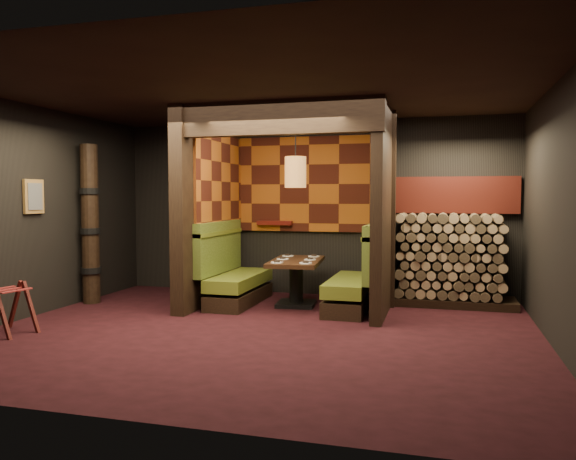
# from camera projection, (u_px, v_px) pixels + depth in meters

# --- Properties ---
(floor) EXTENTS (6.50, 5.50, 0.02)m
(floor) POSITION_uv_depth(u_px,v_px,m) (259.00, 333.00, 6.68)
(floor) COLOR black
(floor) RESTS_ON ground
(ceiling) EXTENTS (6.50, 5.50, 0.02)m
(ceiling) POSITION_uv_depth(u_px,v_px,m) (258.00, 90.00, 6.51)
(ceiling) COLOR black
(ceiling) RESTS_ON ground
(wall_back) EXTENTS (6.50, 0.02, 2.85)m
(wall_back) POSITION_uv_depth(u_px,v_px,m) (311.00, 208.00, 9.25)
(wall_back) COLOR black
(wall_back) RESTS_ON ground
(wall_front) EXTENTS (6.50, 0.02, 2.85)m
(wall_front) POSITION_uv_depth(u_px,v_px,m) (135.00, 225.00, 3.94)
(wall_front) COLOR black
(wall_front) RESTS_ON ground
(wall_left) EXTENTS (0.02, 5.50, 2.85)m
(wall_left) POSITION_uv_depth(u_px,v_px,m) (26.00, 211.00, 7.46)
(wall_left) COLOR black
(wall_left) RESTS_ON ground
(wall_right) EXTENTS (0.02, 5.50, 2.85)m
(wall_right) POSITION_uv_depth(u_px,v_px,m) (561.00, 216.00, 5.73)
(wall_right) COLOR black
(wall_right) RESTS_ON ground
(partition_left) EXTENTS (0.20, 2.20, 2.85)m
(partition_left) POSITION_uv_depth(u_px,v_px,m) (209.00, 209.00, 8.54)
(partition_left) COLOR black
(partition_left) RESTS_ON floor
(partition_right) EXTENTS (0.15, 2.10, 2.85)m
(partition_right) POSITION_uv_depth(u_px,v_px,m) (385.00, 210.00, 7.89)
(partition_right) COLOR black
(partition_right) RESTS_ON floor
(header_beam) EXTENTS (2.85, 0.18, 0.44)m
(header_beam) POSITION_uv_depth(u_px,v_px,m) (274.00, 118.00, 7.20)
(header_beam) COLOR black
(header_beam) RESTS_ON partition_left
(tapa_back_panel) EXTENTS (2.40, 0.06, 1.55)m
(tapa_back_panel) POSITION_uv_depth(u_px,v_px,m) (309.00, 184.00, 9.19)
(tapa_back_panel) COLOR #974913
(tapa_back_panel) RESTS_ON wall_back
(tapa_side_panel) EXTENTS (0.04, 1.85, 1.45)m
(tapa_side_panel) POSITION_uv_depth(u_px,v_px,m) (220.00, 182.00, 8.65)
(tapa_side_panel) COLOR #974913
(tapa_side_panel) RESTS_ON partition_left
(lacquer_shelf) EXTENTS (0.60, 0.12, 0.07)m
(lacquer_shelf) POSITION_uv_depth(u_px,v_px,m) (275.00, 223.00, 9.32)
(lacquer_shelf) COLOR #54120D
(lacquer_shelf) RESTS_ON wall_back
(booth_bench_left) EXTENTS (0.68, 1.60, 1.14)m
(booth_bench_left) POSITION_uv_depth(u_px,v_px,m) (233.00, 277.00, 8.50)
(booth_bench_left) COLOR black
(booth_bench_left) RESTS_ON floor
(booth_bench_right) EXTENTS (0.68, 1.60, 1.14)m
(booth_bench_right) POSITION_uv_depth(u_px,v_px,m) (357.00, 282.00, 8.00)
(booth_bench_right) COLOR black
(booth_bench_right) RESTS_ON floor
(dining_table) EXTENTS (0.83, 1.36, 0.69)m
(dining_table) POSITION_uv_depth(u_px,v_px,m) (296.00, 275.00, 8.29)
(dining_table) COLOR black
(dining_table) RESTS_ON floor
(place_settings) EXTENTS (0.67, 1.11, 0.03)m
(place_settings) POSITION_uv_depth(u_px,v_px,m) (296.00, 259.00, 8.28)
(place_settings) COLOR white
(place_settings) RESTS_ON dining_table
(pendant_lamp) EXTENTS (0.31, 0.31, 1.10)m
(pendant_lamp) POSITION_uv_depth(u_px,v_px,m) (295.00, 172.00, 8.15)
(pendant_lamp) COLOR #97612C
(pendant_lamp) RESTS_ON ceiling
(framed_picture) EXTENTS (0.05, 0.36, 0.46)m
(framed_picture) POSITION_uv_depth(u_px,v_px,m) (34.00, 196.00, 7.53)
(framed_picture) COLOR olive
(framed_picture) RESTS_ON wall_left
(luggage_rack) EXTENTS (0.67, 0.53, 0.64)m
(luggage_rack) POSITION_uv_depth(u_px,v_px,m) (9.00, 307.00, 6.62)
(luggage_rack) COLOR #43120E
(luggage_rack) RESTS_ON floor
(totem_column) EXTENTS (0.31, 0.31, 2.40)m
(totem_column) POSITION_uv_depth(u_px,v_px,m) (90.00, 225.00, 8.48)
(totem_column) COLOR black
(totem_column) RESTS_ON floor
(firewood_stack) EXTENTS (1.73, 0.70, 1.36)m
(firewood_stack) POSITION_uv_depth(u_px,v_px,m) (456.00, 260.00, 8.29)
(firewood_stack) COLOR black
(firewood_stack) RESTS_ON floor
(mosaic_header) EXTENTS (1.83, 0.10, 0.56)m
(mosaic_header) POSITION_uv_depth(u_px,v_px,m) (456.00, 195.00, 8.55)
(mosaic_header) COLOR maroon
(mosaic_header) RESTS_ON wall_back
(bay_front_post) EXTENTS (0.08, 0.08, 2.85)m
(bay_front_post) POSITION_uv_depth(u_px,v_px,m) (393.00, 210.00, 8.11)
(bay_front_post) COLOR black
(bay_front_post) RESTS_ON floor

